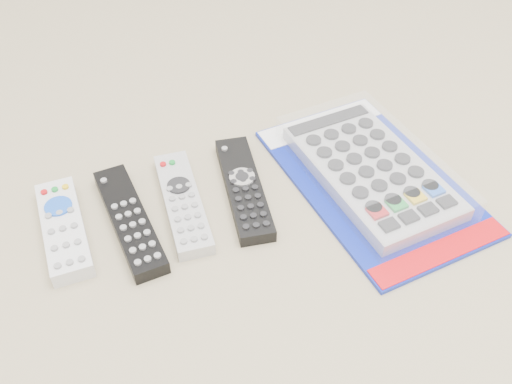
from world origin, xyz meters
name	(u,v)px	position (x,y,z in m)	size (l,w,h in m)	color
remote_small_grey	(64,228)	(-0.25, 0.05, 0.01)	(0.05, 0.17, 0.03)	silver
remote_slim_black	(130,220)	(-0.16, 0.04, 0.01)	(0.06, 0.20, 0.02)	black
remote_silver_dvd	(183,202)	(-0.09, 0.04, 0.01)	(0.07, 0.19, 0.02)	#B6B6BB
remote_large_black	(244,188)	(0.00, 0.04, 0.01)	(0.08, 0.20, 0.02)	black
jumbo_remote_packaged	(371,170)	(0.18, -0.01, 0.02)	(0.23, 0.35, 0.05)	#0D2098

